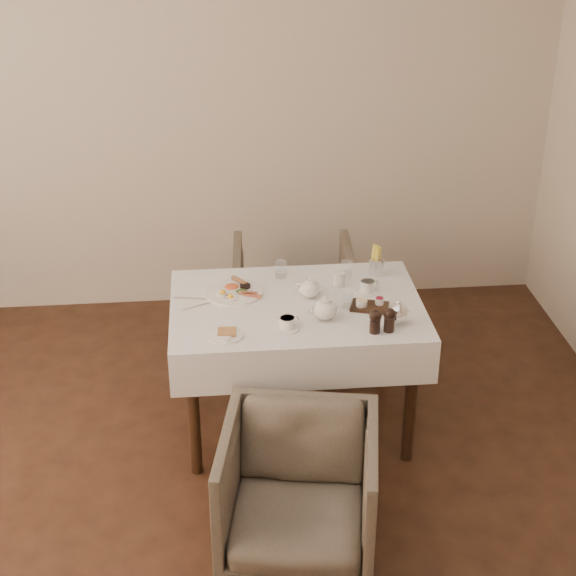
% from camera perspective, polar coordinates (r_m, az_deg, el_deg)
% --- Properties ---
extents(table, '(1.28, 0.88, 0.75)m').
position_cam_1_polar(table, '(4.53, 0.55, -2.32)').
color(table, black).
rests_on(table, ground).
extents(armchair_near, '(0.79, 0.80, 0.63)m').
position_cam_1_polar(armchair_near, '(3.98, 0.71, -12.90)').
color(armchair_near, '#4F453A').
rests_on(armchair_near, ground).
extents(armchair_far, '(0.76, 0.78, 0.68)m').
position_cam_1_polar(armchair_far, '(5.40, 0.34, -0.75)').
color(armchair_far, '#4F453A').
rests_on(armchair_far, ground).
extents(breakfast_plate, '(0.30, 0.30, 0.04)m').
position_cam_1_polar(breakfast_plate, '(4.59, -3.48, -0.20)').
color(breakfast_plate, white).
rests_on(breakfast_plate, table).
extents(side_plate, '(0.19, 0.17, 0.02)m').
position_cam_1_polar(side_plate, '(4.20, -4.18, -3.05)').
color(side_plate, white).
rests_on(side_plate, table).
extents(teapot_centre, '(0.17, 0.15, 0.12)m').
position_cam_1_polar(teapot_centre, '(4.51, 1.44, 0.04)').
color(teapot_centre, white).
rests_on(teapot_centre, table).
extents(teapot_front, '(0.17, 0.13, 0.13)m').
position_cam_1_polar(teapot_front, '(4.31, 2.40, -1.29)').
color(teapot_front, white).
rests_on(teapot_front, table).
extents(creamer, '(0.06, 0.06, 0.07)m').
position_cam_1_polar(creamer, '(4.65, 3.30, 0.59)').
color(creamer, white).
rests_on(creamer, table).
extents(teacup_near, '(0.12, 0.12, 0.06)m').
position_cam_1_polar(teacup_near, '(4.24, -0.05, -2.31)').
color(teacup_near, white).
rests_on(teacup_near, table).
extents(teacup_far, '(0.13, 0.13, 0.06)m').
position_cam_1_polar(teacup_far, '(4.60, 5.17, 0.08)').
color(teacup_far, white).
rests_on(teacup_far, table).
extents(glass_left, '(0.08, 0.08, 0.09)m').
position_cam_1_polar(glass_left, '(4.73, -0.46, 1.21)').
color(glass_left, silver).
rests_on(glass_left, table).
extents(glass_mid, '(0.07, 0.07, 0.09)m').
position_cam_1_polar(glass_mid, '(4.44, 3.82, -0.69)').
color(glass_mid, silver).
rests_on(glass_mid, table).
extents(glass_right, '(0.07, 0.07, 0.09)m').
position_cam_1_polar(glass_right, '(4.74, 3.80, 1.24)').
color(glass_right, silver).
rests_on(glass_right, table).
extents(condiment_board, '(0.21, 0.17, 0.05)m').
position_cam_1_polar(condiment_board, '(4.45, 5.27, -1.12)').
color(condiment_board, black).
rests_on(condiment_board, table).
extents(pepper_mill_left, '(0.07, 0.07, 0.12)m').
position_cam_1_polar(pepper_mill_left, '(4.22, 5.65, -2.14)').
color(pepper_mill_left, black).
rests_on(pepper_mill_left, table).
extents(pepper_mill_right, '(0.07, 0.07, 0.12)m').
position_cam_1_polar(pepper_mill_right, '(4.23, 6.57, -2.06)').
color(pepper_mill_right, black).
rests_on(pepper_mill_right, table).
extents(silver_pot, '(0.14, 0.12, 0.13)m').
position_cam_1_polar(silver_pot, '(4.30, 7.13, -1.52)').
color(silver_pot, white).
rests_on(silver_pot, table).
extents(fries_cup, '(0.08, 0.08, 0.17)m').
position_cam_1_polar(fries_cup, '(4.76, 5.74, 1.70)').
color(fries_cup, silver).
rests_on(fries_cup, table).
extents(cutlery_fork, '(0.19, 0.05, 0.00)m').
position_cam_1_polar(cutlery_fork, '(4.55, -6.27, -0.67)').
color(cutlery_fork, silver).
rests_on(cutlery_fork, table).
extents(cutlery_knife, '(0.17, 0.09, 0.00)m').
position_cam_1_polar(cutlery_knife, '(4.48, -5.77, -1.15)').
color(cutlery_knife, silver).
rests_on(cutlery_knife, table).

